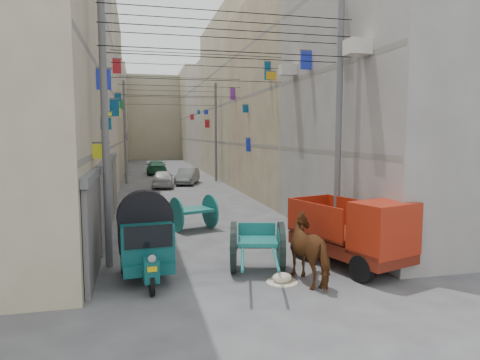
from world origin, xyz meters
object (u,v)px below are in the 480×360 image
object	(u,v)px
auto_rickshaw	(146,239)
distant_car_white	(163,179)
distant_car_green	(156,167)
tonga_cart	(257,246)
feed_sack	(282,278)
mini_truck	(360,236)
distant_car_grey	(187,176)
horse	(313,249)
second_cart	(193,212)

from	to	relation	value
auto_rickshaw	distant_car_white	size ratio (longest dim) A/B	0.70
distant_car_white	distant_car_green	xyz separation A→B (m)	(-0.00, 10.71, 0.02)
auto_rickshaw	tonga_cart	xyz separation A→B (m)	(3.03, -0.20, -0.33)
auto_rickshaw	tonga_cart	world-z (taller)	auto_rickshaw
feed_sack	distant_car_white	distance (m)	21.34
tonga_cart	distant_car_green	xyz separation A→B (m)	(-1.40, 31.01, -0.08)
mini_truck	distant_car_green	size ratio (longest dim) A/B	0.87
distant_car_grey	distant_car_green	bearing A→B (deg)	119.65
tonga_cart	horse	bearing A→B (deg)	-27.61
second_cart	distant_car_green	xyz separation A→B (m)	(-0.36, 25.28, -0.08)
second_cart	distant_car_grey	size ratio (longest dim) A/B	0.51
feed_sack	horse	distance (m)	1.10
auto_rickshaw	distant_car_grey	world-z (taller)	auto_rickshaw
horse	distant_car_grey	bearing A→B (deg)	-97.64
distant_car_white	tonga_cart	bearing A→B (deg)	98.85
horse	distant_car_green	size ratio (longest dim) A/B	0.45
feed_sack	distant_car_grey	size ratio (longest dim) A/B	0.14
feed_sack	distant_car_white	xyz separation A→B (m)	(-1.80, 21.26, 0.51)
auto_rickshaw	tonga_cart	distance (m)	3.06
mini_truck	horse	size ratio (longest dim) A/B	1.96
feed_sack	distant_car_grey	world-z (taller)	distant_car_grey
second_cart	distant_car_white	world-z (taller)	second_cart
feed_sack	horse	bearing A→B (deg)	-8.08
second_cart	tonga_cart	bearing A→B (deg)	-97.77
auto_rickshaw	tonga_cart	size ratio (longest dim) A/B	0.78
auto_rickshaw	horse	world-z (taller)	auto_rickshaw
tonga_cart	distant_car_grey	distance (m)	21.96
auto_rickshaw	feed_sack	bearing A→B (deg)	-22.96
tonga_cart	distant_car_grey	bearing A→B (deg)	102.54
tonga_cart	distant_car_white	bearing A→B (deg)	108.03
mini_truck	feed_sack	distance (m)	2.65
distant_car_green	mini_truck	bearing A→B (deg)	98.25
feed_sack	horse	xyz separation A→B (m)	(0.80, -0.11, 0.73)
second_cart	distant_car_white	bearing A→B (deg)	73.34
mini_truck	distant_car_grey	world-z (taller)	mini_truck
distant_car_grey	auto_rickshaw	bearing A→B (deg)	-82.20
tonga_cart	distant_car_green	distance (m)	31.05
horse	distant_car_green	xyz separation A→B (m)	(-2.61, 32.09, -0.20)
second_cart	feed_sack	xyz separation A→B (m)	(1.45, -6.70, -0.61)
second_cart	feed_sack	world-z (taller)	second_cart
auto_rickshaw	distant_car_white	distance (m)	20.17
distant_car_white	distant_car_grey	distance (m)	2.58
distant_car_white	distant_car_green	size ratio (longest dim) A/B	0.82
mini_truck	distant_car_grey	bearing A→B (deg)	78.77
auto_rickshaw	mini_truck	distance (m)	5.94
second_cart	horse	distance (m)	7.17
second_cart	horse	size ratio (longest dim) A/B	0.94
second_cart	distant_car_green	distance (m)	25.28
horse	distant_car_grey	xyz separation A→B (m)	(-0.62, 23.02, -0.24)
horse	distant_car_grey	world-z (taller)	horse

